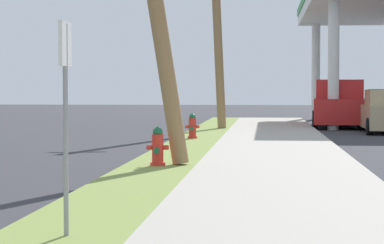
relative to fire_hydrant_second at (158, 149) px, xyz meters
name	(u,v)px	position (x,y,z in m)	size (l,w,h in m)	color
fire_hydrant_second	(158,149)	(0.00, 0.00, 0.00)	(0.42, 0.38, 0.74)	red
fire_hydrant_third	(192,127)	(-0.12, 8.42, 0.00)	(0.42, 0.37, 0.74)	red
utility_pole_background	(217,16)	(0.23, 14.67, 3.88)	(1.38, 0.53, 8.24)	#937047
street_sign_post	(65,83)	(0.08, -7.20, 1.19)	(0.05, 0.36, 2.12)	gray
truck_red_on_apron	(339,105)	(5.10, 18.24, 0.47)	(2.49, 5.53, 1.97)	red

